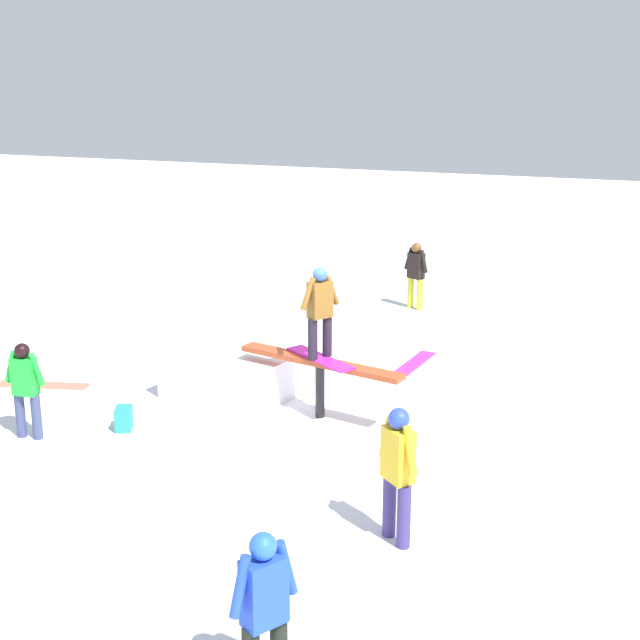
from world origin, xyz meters
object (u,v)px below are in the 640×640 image
rail_feature (320,368)px  bystander_black (416,272)px  bystander_blue (264,609)px  loose_snowboard_magenta (415,363)px  bystander_yellow (398,468)px  main_rider_on_rail (320,314)px  backpack_on_snow (124,419)px  bystander_green (25,385)px  loose_snowboard_coral (43,385)px

rail_feature → bystander_black: 6.35m
bystander_blue → loose_snowboard_magenta: bystander_blue is taller
bystander_yellow → main_rider_on_rail: bearing=-15.4°
main_rider_on_rail → bystander_black: main_rider_on_rail is taller
loose_snowboard_magenta → backpack_on_snow: size_ratio=3.97×
bystander_yellow → bystander_black: (-2.14, 9.42, -0.08)m
loose_snowboard_magenta → bystander_blue: bearing=-166.1°
bystander_green → loose_snowboard_magenta: bystander_green is taller
bystander_yellow → bystander_green: 5.67m
bystander_blue → backpack_on_snow: (-4.15, 4.51, -0.70)m
backpack_on_snow → bystander_yellow: bearing=48.1°
bystander_black → bystander_green: bearing=95.1°
main_rider_on_rail → loose_snowboard_magenta: main_rider_on_rail is taller
main_rider_on_rail → bystander_black: size_ratio=0.97×
bystander_yellow → rail_feature: bearing=-15.4°
main_rider_on_rail → bystander_green: 4.24m
bystander_green → loose_snowboard_magenta: (4.33, 4.95, -0.77)m
bystander_black → loose_snowboard_coral: (-4.57, -6.65, -0.79)m
bystander_green → loose_snowboard_coral: 2.25m
loose_snowboard_coral → rail_feature: bearing=169.8°
bystander_black → backpack_on_snow: size_ratio=4.22×
bystander_blue → bystander_black: (-1.79, 12.26, -0.07)m
main_rider_on_rail → bystander_blue: size_ratio=0.89×
bystander_blue → bystander_green: 6.49m
main_rider_on_rail → backpack_on_snow: size_ratio=4.08×
bystander_yellow → loose_snowboard_coral: size_ratio=1.04×
loose_snowboard_coral → bystander_green: bearing=108.0°
bystander_blue → bystander_green: bystander_blue is taller
bystander_green → loose_snowboard_magenta: bearing=44.5°
loose_snowboard_magenta → bystander_black: bearing=22.0°
bystander_yellow → bystander_black: 9.66m
main_rider_on_rail → loose_snowboard_coral: size_ratio=0.92×
rail_feature → bystander_blue: bystander_blue is taller
loose_snowboard_coral → bystander_yellow: bearing=143.7°
bystander_green → loose_snowboard_coral: bystander_green is taller
main_rider_on_rail → loose_snowboard_magenta: bearing=108.8°
rail_feature → bystander_black: bearing=104.6°
bystander_green → main_rider_on_rail: bearing=26.0°
bystander_green → backpack_on_snow: 1.43m
rail_feature → bystander_yellow: (2.00, -3.07, 0.11)m
bystander_blue → bystander_black: bystander_blue is taller
main_rider_on_rail → bystander_green: size_ratio=0.99×
rail_feature → loose_snowboard_coral: (-4.71, -0.30, -0.76)m
bystander_black → backpack_on_snow: bystander_black is taller
bystander_green → bystander_black: bearing=63.5°
bystander_blue → loose_snowboard_coral: (-6.37, 5.61, -0.86)m
rail_feature → bystander_blue: size_ratio=1.73×
rail_feature → bystander_green: bystander_green is taller
rail_feature → main_rider_on_rail: main_rider_on_rail is taller
bystander_yellow → bystander_black: bystander_yellow is taller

